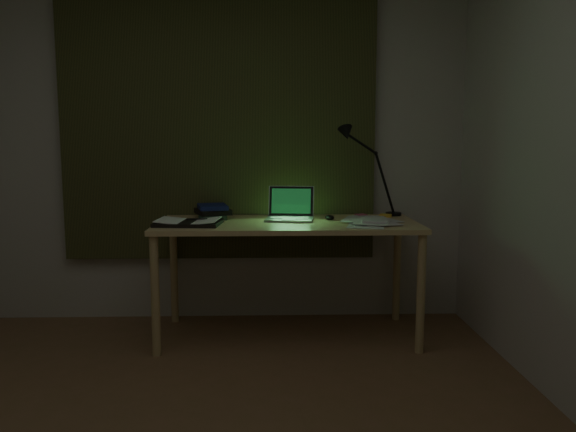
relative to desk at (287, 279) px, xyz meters
name	(u,v)px	position (x,y,z in m)	size (l,w,h in m)	color
wall_back	(220,146)	(-0.47, 0.45, 0.87)	(3.50, 0.00, 2.50)	beige
curtain	(219,118)	(-0.47, 0.41, 1.07)	(2.20, 0.06, 2.00)	#32371B
desk	(287,279)	(0.00, 0.00, 0.00)	(1.68, 0.73, 0.77)	tan
laptop	(289,204)	(0.01, 0.06, 0.49)	(0.31, 0.35, 0.22)	#A2A2A6
open_textbook	(188,222)	(-0.62, -0.12, 0.40)	(0.40, 0.28, 0.03)	white
book_stack	(212,211)	(-0.51, 0.19, 0.43)	(0.21, 0.25, 0.10)	white
loose_papers	(365,221)	(0.50, -0.05, 0.39)	(0.36, 0.38, 0.02)	silver
mouse	(330,217)	(0.28, 0.08, 0.40)	(0.05, 0.09, 0.03)	black
sticky_yellow	(386,215)	(0.69, 0.23, 0.39)	(0.08, 0.08, 0.02)	yellow
sticky_pink	(361,215)	(0.52, 0.26, 0.39)	(0.07, 0.07, 0.01)	#D15171
desk_lamp	(394,174)	(0.76, 0.29, 0.68)	(0.39, 0.31, 0.59)	black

